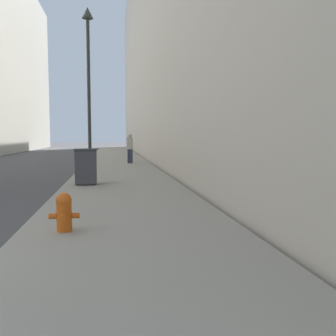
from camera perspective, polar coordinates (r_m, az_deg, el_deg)
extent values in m
cube|color=gray|center=(22.89, -7.71, 0.80)|extent=(3.71, 60.00, 0.15)
cube|color=beige|center=(32.99, 6.65, 19.37)|extent=(12.00, 60.00, 19.92)
cylinder|color=#D15614|center=(6.27, -15.53, -7.23)|extent=(0.24, 0.24, 0.45)
sphere|color=#D15614|center=(6.22, -15.59, -4.79)|extent=(0.25, 0.25, 0.25)
cylinder|color=#D15614|center=(6.21, -15.61, -4.10)|extent=(0.07, 0.07, 0.05)
cylinder|color=#D15614|center=(6.09, -15.74, -7.38)|extent=(0.11, 0.12, 0.11)
cylinder|color=#D15614|center=(6.29, -17.18, -7.02)|extent=(0.12, 0.09, 0.09)
cylinder|color=#D15614|center=(6.25, -13.88, -7.03)|extent=(0.12, 0.09, 0.09)
cube|color=#3D3D42|center=(12.08, -12.39, 0.09)|extent=(0.65, 0.56, 1.02)
cube|color=#2D2D31|center=(12.05, -12.44, 2.69)|extent=(0.67, 0.57, 0.08)
cylinder|color=black|center=(12.38, -13.55, -1.97)|extent=(0.05, 0.16, 0.16)
cylinder|color=black|center=(12.35, -11.00, -1.95)|extent=(0.05, 0.16, 0.16)
cylinder|color=#2D332D|center=(16.09, -11.76, -0.23)|extent=(0.26, 0.26, 0.25)
cylinder|color=#2D332D|center=(16.11, -11.95, 10.57)|extent=(0.13, 0.13, 6.32)
cone|color=#2D332D|center=(16.80, -12.16, 22.13)|extent=(0.45, 0.45, 0.45)
cube|color=#2D3347|center=(21.26, -5.80, 1.80)|extent=(0.28, 0.20, 0.80)
cube|color=#B7B2A3|center=(21.23, -5.82, 3.74)|extent=(0.33, 0.20, 0.64)
sphere|color=tan|center=(21.23, -5.83, 4.89)|extent=(0.22, 0.22, 0.22)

